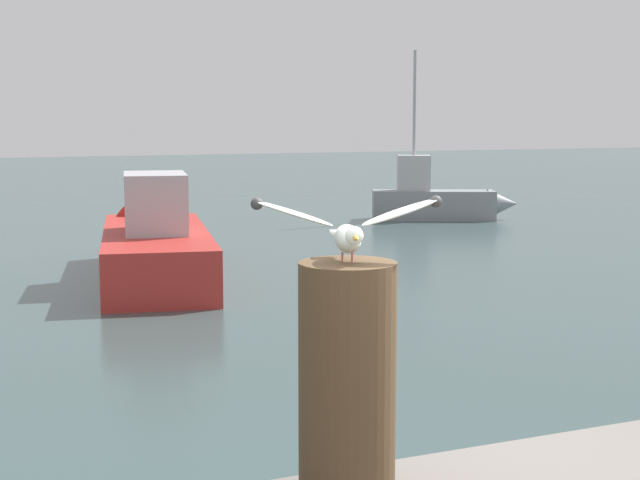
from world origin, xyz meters
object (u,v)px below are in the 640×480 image
(seagull, at_px, (348,228))
(boat_grey, at_px, (441,199))
(boat_red, at_px, (154,241))
(mooring_post, at_px, (347,381))

(seagull, bearing_deg, boat_grey, 58.38)
(seagull, relative_size, boat_red, 0.10)
(mooring_post, height_order, boat_red, mooring_post)
(mooring_post, height_order, boat_grey, boat_grey)
(seagull, bearing_deg, boat_red, 79.93)
(seagull, bearing_deg, mooring_post, 74.54)
(mooring_post, relative_size, seagull, 1.29)
(mooring_post, height_order, seagull, seagull)
(mooring_post, distance_m, seagull, 0.56)
(boat_red, bearing_deg, boat_grey, 30.60)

